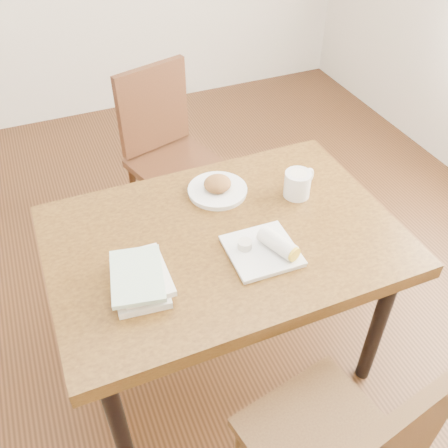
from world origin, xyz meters
name	(u,v)px	position (x,y,z in m)	size (l,w,h in m)	color
ground	(224,354)	(0.00, 0.00, -0.01)	(4.00, 5.00, 0.01)	#472814
table	(224,250)	(0.00, 0.00, 0.67)	(1.26, 0.87, 0.75)	brown
chair_far	(168,147)	(0.07, 0.94, 0.55)	(0.52, 0.52, 0.95)	#412112
plate_scone	(218,188)	(0.07, 0.24, 0.77)	(0.24, 0.24, 0.08)	white
coffee_mug	(298,183)	(0.36, 0.11, 0.81)	(0.15, 0.10, 0.11)	white
plate_burrito	(267,248)	(0.10, -0.15, 0.77)	(0.24, 0.24, 0.08)	white
book_stack	(140,278)	(-0.34, -0.12, 0.78)	(0.21, 0.27, 0.06)	white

